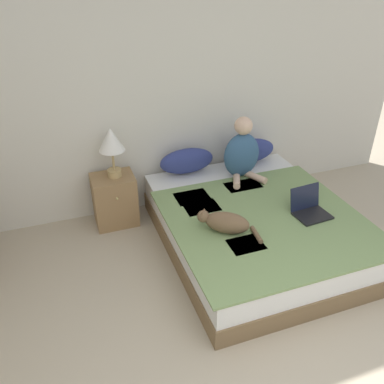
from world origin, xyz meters
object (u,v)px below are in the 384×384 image
(pillow_far, at_px, (250,151))
(person_sitting, at_px, (242,153))
(cat_tabby, at_px, (225,222))
(laptop_open, at_px, (310,209))
(table_lamp, at_px, (111,143))
(bed, at_px, (254,227))
(nightstand, at_px, (115,200))
(pillow_near, at_px, (187,161))

(pillow_far, distance_m, person_sitting, 0.39)
(cat_tabby, height_order, laptop_open, laptop_open)
(laptop_open, height_order, table_lamp, table_lamp)
(bed, bearing_deg, laptop_open, -31.08)
(bed, relative_size, nightstand, 3.77)
(bed, distance_m, pillow_near, 1.04)
(laptop_open, bearing_deg, person_sitting, 103.03)
(pillow_near, bearing_deg, bed, -67.42)
(pillow_near, xyz_separation_m, laptop_open, (0.79, -1.15, -0.09))
(pillow_far, bearing_deg, pillow_near, 180.00)
(laptop_open, bearing_deg, cat_tabby, 174.74)
(bed, relative_size, person_sitting, 3.12)
(person_sitting, xyz_separation_m, nightstand, (-1.33, 0.23, -0.43))
(bed, distance_m, pillow_far, 1.04)
(pillow_near, height_order, cat_tabby, pillow_near)
(pillow_near, bearing_deg, laptop_open, -55.62)
(bed, xyz_separation_m, laptop_open, (0.41, -0.25, 0.27))
(bed, bearing_deg, table_lamp, 143.29)
(nightstand, bearing_deg, bed, -35.83)
(pillow_near, relative_size, nightstand, 1.09)
(bed, bearing_deg, cat_tabby, -151.17)
(cat_tabby, xyz_separation_m, nightstand, (-0.77, 1.09, -0.25))
(pillow_far, relative_size, table_lamp, 1.15)
(bed, relative_size, pillow_near, 3.46)
(pillow_far, height_order, table_lamp, table_lamp)
(pillow_far, height_order, cat_tabby, pillow_far)
(bed, height_order, nightstand, nightstand)
(cat_tabby, distance_m, laptop_open, 0.84)
(person_sitting, bearing_deg, pillow_far, 49.01)
(nightstand, bearing_deg, laptop_open, -34.66)
(cat_tabby, height_order, nightstand, cat_tabby)
(pillow_far, bearing_deg, bed, -112.64)
(cat_tabby, bearing_deg, pillow_near, -55.97)
(pillow_near, bearing_deg, table_lamp, -177.27)
(person_sitting, xyz_separation_m, cat_tabby, (-0.56, -0.86, -0.18))
(laptop_open, bearing_deg, table_lamp, 140.47)
(pillow_near, distance_m, table_lamp, 0.86)
(person_sitting, distance_m, laptop_open, 0.95)
(pillow_far, bearing_deg, nightstand, -178.41)
(pillow_far, xyz_separation_m, nightstand, (-1.57, -0.04, -0.30))
(pillow_far, xyz_separation_m, person_sitting, (-0.24, -0.27, 0.14))
(pillow_near, xyz_separation_m, nightstand, (-0.81, -0.04, -0.30))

